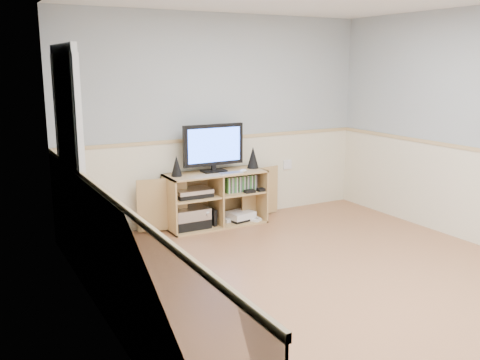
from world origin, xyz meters
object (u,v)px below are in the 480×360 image
Objects in this scene: keyboard at (231,173)px; game_consoles at (239,216)px; media_cabinet at (214,197)px; monitor at (214,146)px.

game_consoles is (0.18, 0.13, -0.59)m from keyboard.
media_cabinet is at bearing 167.85° from game_consoles.
keyboard is (0.13, -0.19, 0.32)m from media_cabinet.
keyboard is 0.60× the size of game_consoles.
media_cabinet is 6.87× the size of keyboard.
monitor is 0.94m from game_consoles.
keyboard is at bearing -144.14° from game_consoles.
media_cabinet is 0.63m from monitor.
media_cabinet is at bearing 125.38° from keyboard.
media_cabinet is at bearing 90.00° from monitor.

